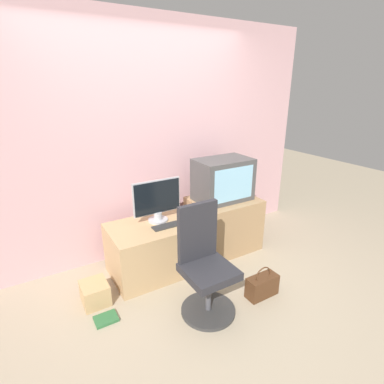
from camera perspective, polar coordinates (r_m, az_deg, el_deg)
ground_plane at (r=2.88m, az=3.08°, el=-21.75°), size 12.00×12.00×0.00m
wall_back at (r=3.38m, az=-9.23°, el=9.28°), size 4.40×0.05×2.60m
desk at (r=3.24m, az=-7.25°, el=-10.59°), size 0.90×0.62×0.55m
side_stand at (r=3.68m, az=5.95°, el=-5.90°), size 0.76×0.62×0.63m
main_monitor at (r=3.11m, az=-6.64°, el=-1.69°), size 0.52×0.21×0.45m
keyboard at (r=3.06m, az=-4.91°, el=-6.48°), size 0.29×0.11×0.01m
mouse at (r=3.13m, az=-1.20°, el=-5.54°), size 0.06×0.04×0.03m
crt_tv at (r=3.46m, az=5.92°, el=2.37°), size 0.64×0.41×0.48m
office_chair at (r=2.66m, az=2.41°, el=-14.31°), size 0.48×0.48×0.98m
cardboard_box_lower at (r=3.04m, az=-17.99°, el=-17.82°), size 0.23×0.26×0.20m
handbag at (r=3.05m, az=13.20°, el=-16.99°), size 0.31×0.14×0.31m
book at (r=2.88m, az=-16.06°, el=-22.20°), size 0.19×0.15×0.02m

